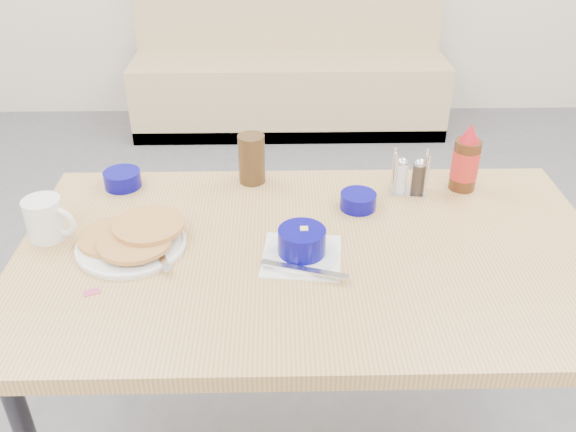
{
  "coord_description": "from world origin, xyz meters",
  "views": [
    {
      "loc": [
        -0.08,
        -0.93,
        1.59
      ],
      "look_at": [
        -0.06,
        0.3,
        0.82
      ],
      "focal_mm": 38.0,
      "sensor_mm": 36.0,
      "label": 1
    }
  ],
  "objects_px": {
    "dining_table": "(311,270)",
    "condiment_caddy": "(409,178)",
    "booth_bench": "(289,70)",
    "pancake_plate": "(132,240)",
    "syrup_bottle": "(466,161)",
    "butter_bowl": "(358,201)",
    "amber_tumbler": "(252,159)",
    "grits_setting": "(302,246)",
    "coffee_mug": "(46,218)",
    "creamer_bowl": "(122,179)"
  },
  "relations": [
    {
      "from": "dining_table",
      "to": "condiment_caddy",
      "type": "xyz_separation_m",
      "value": [
        0.28,
        0.27,
        0.1
      ]
    },
    {
      "from": "booth_bench",
      "to": "pancake_plate",
      "type": "bearing_deg",
      "value": -99.63
    },
    {
      "from": "condiment_caddy",
      "to": "syrup_bottle",
      "type": "relative_size",
      "value": 0.64
    },
    {
      "from": "dining_table",
      "to": "butter_bowl",
      "type": "height_order",
      "value": "butter_bowl"
    },
    {
      "from": "booth_bench",
      "to": "syrup_bottle",
      "type": "distance_m",
      "value": 2.34
    },
    {
      "from": "butter_bowl",
      "to": "amber_tumbler",
      "type": "relative_size",
      "value": 0.68
    },
    {
      "from": "grits_setting",
      "to": "dining_table",
      "type": "bearing_deg",
      "value": 50.42
    },
    {
      "from": "pancake_plate",
      "to": "syrup_bottle",
      "type": "distance_m",
      "value": 0.9
    },
    {
      "from": "grits_setting",
      "to": "butter_bowl",
      "type": "distance_m",
      "value": 0.27
    },
    {
      "from": "booth_bench",
      "to": "grits_setting",
      "type": "xyz_separation_m",
      "value": [
        -0.03,
        -2.57,
        0.44
      ]
    },
    {
      "from": "coffee_mug",
      "to": "dining_table",
      "type": "bearing_deg",
      "value": -5.89
    },
    {
      "from": "dining_table",
      "to": "pancake_plate",
      "type": "bearing_deg",
      "value": 177.1
    },
    {
      "from": "grits_setting",
      "to": "syrup_bottle",
      "type": "bearing_deg",
      "value": 34.99
    },
    {
      "from": "grits_setting",
      "to": "amber_tumbler",
      "type": "distance_m",
      "value": 0.39
    },
    {
      "from": "butter_bowl",
      "to": "dining_table",
      "type": "bearing_deg",
      "value": -124.88
    },
    {
      "from": "creamer_bowl",
      "to": "butter_bowl",
      "type": "xyz_separation_m",
      "value": [
        0.64,
        -0.13,
        -0.0
      ]
    },
    {
      "from": "syrup_bottle",
      "to": "amber_tumbler",
      "type": "bearing_deg",
      "value": 174.96
    },
    {
      "from": "pancake_plate",
      "to": "condiment_caddy",
      "type": "bearing_deg",
      "value": 19.2
    },
    {
      "from": "pancake_plate",
      "to": "butter_bowl",
      "type": "height_order",
      "value": "pancake_plate"
    },
    {
      "from": "coffee_mug",
      "to": "butter_bowl",
      "type": "distance_m",
      "value": 0.78
    },
    {
      "from": "grits_setting",
      "to": "creamer_bowl",
      "type": "distance_m",
      "value": 0.6
    },
    {
      "from": "pancake_plate",
      "to": "amber_tumbler",
      "type": "relative_size",
      "value": 1.85
    },
    {
      "from": "coffee_mug",
      "to": "butter_bowl",
      "type": "bearing_deg",
      "value": 9.02
    },
    {
      "from": "grits_setting",
      "to": "butter_bowl",
      "type": "bearing_deg",
      "value": 54.42
    },
    {
      "from": "pancake_plate",
      "to": "syrup_bottle",
      "type": "bearing_deg",
      "value": 17.3
    },
    {
      "from": "pancake_plate",
      "to": "grits_setting",
      "type": "distance_m",
      "value": 0.4
    },
    {
      "from": "butter_bowl",
      "to": "pancake_plate",
      "type": "bearing_deg",
      "value": -163.43
    },
    {
      "from": "pancake_plate",
      "to": "syrup_bottle",
      "type": "relative_size",
      "value": 1.35
    },
    {
      "from": "coffee_mug",
      "to": "creamer_bowl",
      "type": "relative_size",
      "value": 1.29
    },
    {
      "from": "pancake_plate",
      "to": "creamer_bowl",
      "type": "relative_size",
      "value": 2.54
    },
    {
      "from": "butter_bowl",
      "to": "amber_tumbler",
      "type": "bearing_deg",
      "value": 151.53
    },
    {
      "from": "butter_bowl",
      "to": "amber_tumbler",
      "type": "distance_m",
      "value": 0.32
    },
    {
      "from": "grits_setting",
      "to": "condiment_caddy",
      "type": "relative_size",
      "value": 1.71
    },
    {
      "from": "coffee_mug",
      "to": "pancake_plate",
      "type": "bearing_deg",
      "value": -11.88
    },
    {
      "from": "booth_bench",
      "to": "syrup_bottle",
      "type": "xyz_separation_m",
      "value": [
        0.43,
        -2.25,
        0.49
      ]
    },
    {
      "from": "booth_bench",
      "to": "butter_bowl",
      "type": "distance_m",
      "value": 2.39
    },
    {
      "from": "condiment_caddy",
      "to": "amber_tumbler",
      "type": "bearing_deg",
      "value": 177.94
    },
    {
      "from": "pancake_plate",
      "to": "grits_setting",
      "type": "height_order",
      "value": "grits_setting"
    },
    {
      "from": "grits_setting",
      "to": "amber_tumbler",
      "type": "relative_size",
      "value": 1.5
    },
    {
      "from": "creamer_bowl",
      "to": "condiment_caddy",
      "type": "distance_m",
      "value": 0.79
    },
    {
      "from": "syrup_bottle",
      "to": "dining_table",
      "type": "bearing_deg",
      "value": -146.2
    },
    {
      "from": "condiment_caddy",
      "to": "creamer_bowl",
      "type": "bearing_deg",
      "value": -175.96
    },
    {
      "from": "dining_table",
      "to": "amber_tumbler",
      "type": "xyz_separation_m",
      "value": [
        -0.15,
        0.34,
        0.13
      ]
    },
    {
      "from": "coffee_mug",
      "to": "creamer_bowl",
      "type": "height_order",
      "value": "coffee_mug"
    },
    {
      "from": "condiment_caddy",
      "to": "grits_setting",
      "type": "bearing_deg",
      "value": -127.93
    },
    {
      "from": "syrup_bottle",
      "to": "pancake_plate",
      "type": "bearing_deg",
      "value": -162.7
    },
    {
      "from": "syrup_bottle",
      "to": "creamer_bowl",
      "type": "bearing_deg",
      "value": 178.33
    },
    {
      "from": "butter_bowl",
      "to": "condiment_caddy",
      "type": "bearing_deg",
      "value": 28.35
    },
    {
      "from": "grits_setting",
      "to": "condiment_caddy",
      "type": "bearing_deg",
      "value": 44.46
    },
    {
      "from": "creamer_bowl",
      "to": "syrup_bottle",
      "type": "relative_size",
      "value": 0.53
    }
  ]
}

